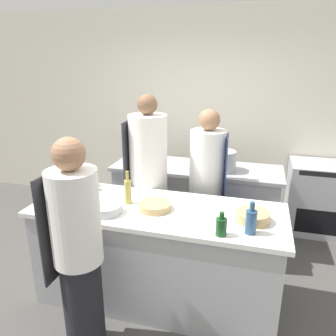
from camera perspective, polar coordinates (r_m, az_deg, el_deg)
The scene contains 18 objects.
ground_plane at distance 3.33m, azimuth -1.75°, elevation -21.32°, with size 16.00×16.00×0.00m, color #4C4947.
wall_back at distance 4.69m, azimuth 5.96°, elevation 9.40°, with size 8.00×0.06×2.80m.
prep_counter at distance 3.06m, azimuth -1.83°, elevation -14.70°, with size 2.18×0.81×0.91m.
pass_counter at distance 4.07m, azimuth 4.80°, elevation -5.85°, with size 2.00×0.67×0.91m.
oven_range at distance 4.63m, azimuth 26.12°, elevation -4.82°, with size 0.99×0.60×0.90m.
chef_at_prep_near at distance 2.47m, azimuth -15.41°, elevation -13.85°, with size 0.36×0.35×1.67m.
chef_at_stove at distance 3.45m, azimuth 6.79°, elevation -3.73°, with size 0.39×0.37×1.68m.
chef_at_pass_far at distance 3.42m, azimuth -3.43°, elevation -2.54°, with size 0.41×0.39×1.81m.
bottle_olive_oil at distance 2.43m, azimuth 9.26°, elevation -9.96°, with size 0.08×0.08×0.18m.
bottle_vinegar at distance 2.48m, azimuth 14.25°, elevation -8.94°, with size 0.08×0.08×0.25m.
bottle_wine at distance 3.39m, azimuth -14.39°, elevation -1.34°, with size 0.09×0.09×0.25m.
bottle_cooking_oil at distance 2.90m, azimuth -7.00°, elevation -3.96°, with size 0.06×0.06×0.30m.
bowl_mixing_large at distance 2.80m, azimuth -2.32°, elevation -6.63°, with size 0.28×0.28×0.06m.
bowl_prep_small at distance 2.92m, azimuth -16.84°, elevation -6.21°, with size 0.16×0.16×0.07m.
bowl_ceramic_blue at distance 2.69m, azimuth 14.53°, elevation -8.17°, with size 0.26×0.26×0.08m.
bowl_wooden_salad at distance 2.78m, azimuth -10.81°, elevation -6.98°, with size 0.27×0.27×0.07m.
cup at distance 3.28m, azimuth -13.13°, elevation -2.98°, with size 0.10×0.10×0.09m.
stockpot at distance 3.78m, azimuth 9.54°, elevation 1.26°, with size 0.30×0.30×0.23m.
Camera 1 is at (0.78, -2.44, 2.13)m, focal length 35.00 mm.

